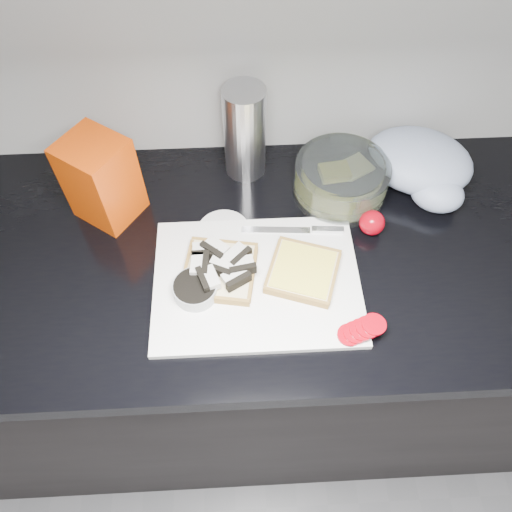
% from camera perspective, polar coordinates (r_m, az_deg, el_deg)
% --- Properties ---
extents(base_cabinet, '(3.50, 0.60, 0.86)m').
position_cam_1_polar(base_cabinet, '(1.44, 4.49, -9.72)').
color(base_cabinet, black).
rests_on(base_cabinet, ground).
extents(countertop, '(3.50, 0.64, 0.04)m').
position_cam_1_polar(countertop, '(1.05, 6.08, 0.57)').
color(countertop, black).
rests_on(countertop, base_cabinet).
extents(cutting_board, '(0.40, 0.30, 0.01)m').
position_cam_1_polar(cutting_board, '(0.97, 0.09, -2.91)').
color(cutting_board, white).
rests_on(cutting_board, countertop).
extents(bread_left, '(0.16, 0.16, 0.04)m').
position_cam_1_polar(bread_left, '(0.97, -4.15, -1.42)').
color(bread_left, '#FBE4B0').
rests_on(bread_left, cutting_board).
extents(bread_right, '(0.17, 0.17, 0.02)m').
position_cam_1_polar(bread_right, '(0.97, 5.41, -1.76)').
color(bread_right, '#FBE4B0').
rests_on(bread_right, cutting_board).
extents(tomato_slices, '(0.10, 0.07, 0.02)m').
position_cam_1_polar(tomato_slices, '(0.93, 11.98, -8.25)').
color(tomato_slices, '#A00310').
rests_on(tomato_slices, cutting_board).
extents(knife, '(0.21, 0.03, 0.01)m').
position_cam_1_polar(knife, '(1.04, 5.69, 2.98)').
color(knife, silver).
rests_on(knife, cutting_board).
extents(seed_tub, '(0.08, 0.08, 0.04)m').
position_cam_1_polar(seed_tub, '(0.95, -6.92, -3.90)').
color(seed_tub, '#9A9E9F').
rests_on(seed_tub, countertop).
extents(tub_lid, '(0.12, 0.12, 0.01)m').
position_cam_1_polar(tub_lid, '(1.05, -3.73, 2.90)').
color(tub_lid, silver).
rests_on(tub_lid, countertop).
extents(glass_bowl, '(0.20, 0.20, 0.08)m').
position_cam_1_polar(glass_bowl, '(1.10, 9.64, 8.58)').
color(glass_bowl, silver).
rests_on(glass_bowl, countertop).
extents(bread_bag, '(0.16, 0.16, 0.19)m').
position_cam_1_polar(bread_bag, '(1.07, -17.27, 8.33)').
color(bread_bag, red).
rests_on(bread_bag, countertop).
extents(steel_canister, '(0.09, 0.09, 0.22)m').
position_cam_1_polar(steel_canister, '(1.10, -1.30, 13.93)').
color(steel_canister, silver).
rests_on(steel_canister, countertop).
extents(grocery_bag, '(0.29, 0.28, 0.10)m').
position_cam_1_polar(grocery_bag, '(1.17, 18.36, 9.83)').
color(grocery_bag, '#A0AEC5').
rests_on(grocery_bag, countertop).
extents(whole_tomatoes, '(0.05, 0.05, 0.05)m').
position_cam_1_polar(whole_tomatoes, '(1.06, 13.12, 3.72)').
color(whole_tomatoes, '#A00310').
rests_on(whole_tomatoes, countertop).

